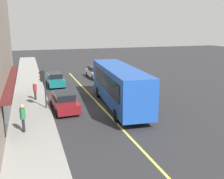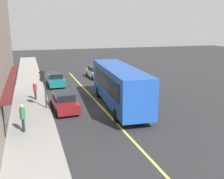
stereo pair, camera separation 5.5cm
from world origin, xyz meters
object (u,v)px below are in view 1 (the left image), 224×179
Objects in this scene: car_maroon at (64,102)px; car_teal at (55,80)px; bus at (119,85)px; pedestrian_near_storefront at (35,89)px; traffic_light at (43,80)px; pedestrian_mid_block at (23,115)px; car_white at (95,72)px.

car_maroon is 1.01× the size of car_teal.
bus reaches higher than car_teal.
pedestrian_near_storefront is (4.07, 6.86, -0.84)m from bus.
traffic_light is at bearing 79.84° from bus.
pedestrian_mid_block is 1.12× the size of pedestrian_near_storefront.
car_white is (13.31, -1.39, -1.24)m from bus.
car_white is (12.19, -7.64, -1.79)m from traffic_light.
traffic_light reaches higher than car_teal.
car_maroon is (-0.64, -1.59, -1.79)m from traffic_light.
car_maroon is at bearing 178.41° from car_teal.
car_white is 6.65m from car_teal.
pedestrian_mid_block is at bearing 165.72° from car_teal.
bus is 11.02m from car_teal.
bus is 6.37m from traffic_light.
bus is 2.58× the size of car_maroon.
car_teal is at bearing -14.28° from pedestrian_mid_block.
pedestrian_mid_block is at bearing 142.04° from car_maroon.
pedestrian_near_storefront is (-9.24, 8.25, 0.41)m from car_white.
pedestrian_mid_block is (-3.64, 7.86, -0.70)m from bus.
car_white is 0.99× the size of car_maroon.
traffic_light reaches higher than car_white.
traffic_light is at bearing 68.22° from car_maroon.
car_teal is 14.11m from pedestrian_mid_block.
car_teal is at bearing -1.59° from car_maroon.
car_white is 19.32m from pedestrian_mid_block.
bus reaches higher than car_white.
car_teal is (9.55, -0.27, 0.00)m from car_maroon.
bus reaches higher than car_maroon.
pedestrian_near_storefront is at bearing 157.50° from car_teal.
traffic_light is at bearing 147.94° from car_white.
bus reaches higher than pedestrian_near_storefront.
pedestrian_mid_block is at bearing 151.36° from car_white.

